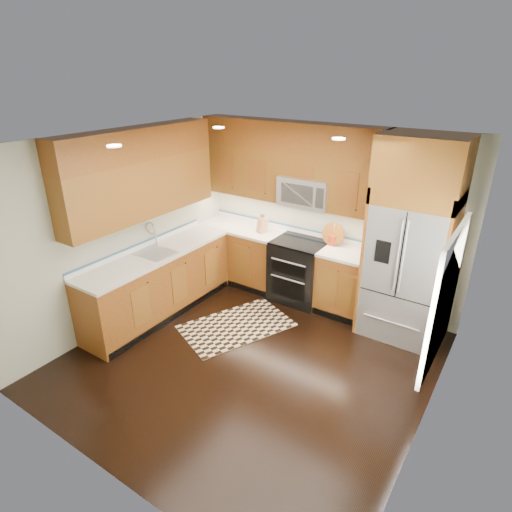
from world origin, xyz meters
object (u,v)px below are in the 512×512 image
Objects in this scene: range at (299,271)px; refrigerator at (411,242)px; utensil_crock at (333,238)px; knife_block at (262,225)px; rug at (236,326)px.

refrigerator reaches higher than range.
utensil_crock is at bearing 170.37° from refrigerator.
knife_block is 1.12m from utensil_crock.
rug is at bearing -120.30° from utensil_crock.
range is 1.76m from refrigerator.
range reaches higher than rug.
refrigerator is 9.06× the size of knife_block.
knife_block is (-0.35, 1.19, 1.05)m from rug.
utensil_crock is (0.44, 0.15, 0.58)m from range.
rug is 5.09× the size of knife_block.
rug is at bearing -73.43° from knife_block.
refrigerator is 1.15m from utensil_crock.
utensil_crock reaches higher than knife_block.
refrigerator is at bearing 54.64° from rug.
utensil_crock reaches higher than range.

